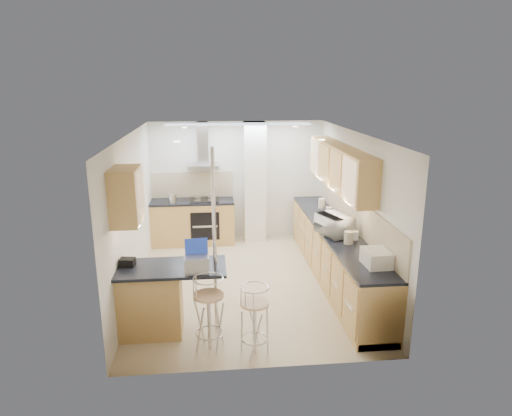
{
  "coord_description": "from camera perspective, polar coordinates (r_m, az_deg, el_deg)",
  "views": [
    {
      "loc": [
        -0.55,
        -7.07,
        3.26
      ],
      "look_at": [
        0.18,
        0.2,
        1.25
      ],
      "focal_mm": 32.0,
      "sensor_mm": 36.0,
      "label": 1
    }
  ],
  "objects": [
    {
      "name": "ground",
      "position": [
        7.81,
        -1.17,
        -9.3
      ],
      "size": [
        4.8,
        4.8,
        0.0
      ],
      "primitive_type": "plane",
      "color": "#CEB289",
      "rests_on": "ground"
    },
    {
      "name": "jar_c",
      "position": [
        7.0,
        11.5,
        -3.65
      ],
      "size": [
        0.15,
        0.15,
        0.19
      ],
      "primitive_type": "cylinder",
      "rotation": [
        0.0,
        0.0,
        -0.1
      ],
      "color": "beige",
      "rests_on": "right_counter"
    },
    {
      "name": "bar_stool_near",
      "position": [
        5.84,
        -5.88,
        -12.99
      ],
      "size": [
        0.41,
        0.41,
        0.98
      ],
      "primitive_type": null,
      "rotation": [
        0.0,
        0.0,
        0.03
      ],
      "color": "tan",
      "rests_on": "ground"
    },
    {
      "name": "jar_d",
      "position": [
        7.19,
        12.29,
        -3.37
      ],
      "size": [
        0.11,
        0.11,
        0.14
      ],
      "primitive_type": "cylinder",
      "rotation": [
        0.0,
        0.0,
        -0.07
      ],
      "color": "white",
      "rests_on": "right_counter"
    },
    {
      "name": "peninsula",
      "position": [
        6.3,
        -10.55,
        -11.14
      ],
      "size": [
        1.47,
        0.72,
        0.94
      ],
      "color": "tan",
      "rests_on": "ground"
    },
    {
      "name": "room_shell",
      "position": [
        7.69,
        0.95,
        2.48
      ],
      "size": [
        3.64,
        4.84,
        2.51
      ],
      "color": "silver",
      "rests_on": "ground"
    },
    {
      "name": "kettle",
      "position": [
        9.31,
        -10.39,
        1.21
      ],
      "size": [
        0.16,
        0.16,
        0.19
      ],
      "primitive_type": "cylinder",
      "color": "#ACAEB1",
      "rests_on": "back_counter"
    },
    {
      "name": "jar_a",
      "position": [
        8.89,
        8.2,
        0.59
      ],
      "size": [
        0.16,
        0.16,
        0.18
      ],
      "primitive_type": "cylinder",
      "rotation": [
        0.0,
        0.0,
        -0.37
      ],
      "color": "silver",
      "rests_on": "right_counter"
    },
    {
      "name": "right_counter",
      "position": [
        7.88,
        9.81,
        -5.66
      ],
      "size": [
        0.63,
        4.4,
        0.92
      ],
      "color": "tan",
      "rests_on": "ground"
    },
    {
      "name": "bag",
      "position": [
        6.24,
        -15.8,
        -6.54
      ],
      "size": [
        0.21,
        0.17,
        0.11
      ],
      "primitive_type": "cube",
      "rotation": [
        0.0,
        0.0,
        -0.14
      ],
      "color": "black",
      "rests_on": "peninsula"
    },
    {
      "name": "back_counter",
      "position": [
        9.6,
        -7.87,
        -1.71
      ],
      "size": [
        1.7,
        0.63,
        0.92
      ],
      "color": "tan",
      "rests_on": "ground"
    },
    {
      "name": "bar_stool_end",
      "position": [
        5.74,
        -0.18,
        -13.87
      ],
      "size": [
        0.53,
        0.53,
        0.91
      ],
      "primitive_type": null,
      "rotation": [
        0.0,
        0.0,
        0.77
      ],
      "color": "tan",
      "rests_on": "ground"
    },
    {
      "name": "bread_bin",
      "position": [
        6.26,
        14.82,
        -6.05
      ],
      "size": [
        0.34,
        0.42,
        0.21
      ],
      "primitive_type": "cube",
      "rotation": [
        0.0,
        0.0,
        0.04
      ],
      "color": "silver",
      "rests_on": "right_counter"
    },
    {
      "name": "microwave",
      "position": [
        7.33,
        9.82,
        -2.11
      ],
      "size": [
        0.58,
        0.69,
        0.33
      ],
      "primitive_type": "imported",
      "rotation": [
        0.0,
        0.0,
        1.92
      ],
      "color": "white",
      "rests_on": "right_counter"
    },
    {
      "name": "laptop",
      "position": [
        5.86,
        -7.43,
        -6.97
      ],
      "size": [
        0.32,
        0.25,
        0.21
      ],
      "primitive_type": "cube",
      "rotation": [
        0.0,
        0.0,
        0.08
      ],
      "color": "#94979B",
      "rests_on": "peninsula"
    },
    {
      "name": "jar_b",
      "position": [
        8.37,
        9.08,
        -0.43
      ],
      "size": [
        0.14,
        0.14,
        0.17
      ],
      "primitive_type": "cylinder",
      "rotation": [
        0.0,
        0.0,
        -0.39
      ],
      "color": "silver",
      "rests_on": "right_counter"
    }
  ]
}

